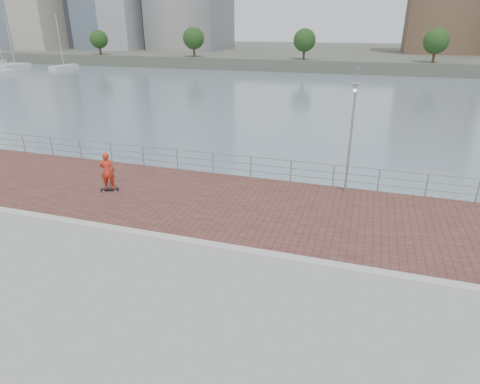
% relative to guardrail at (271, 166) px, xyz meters
% --- Properties ---
extents(water, '(400.00, 400.00, 0.00)m').
position_rel_guardrail_xyz_m(water, '(-0.00, -7.00, -2.69)').
color(water, slate).
rests_on(water, ground).
extents(seawall, '(40.00, 24.00, 2.00)m').
position_rel_guardrail_xyz_m(seawall, '(-0.00, -12.00, -1.69)').
color(seawall, gray).
rests_on(seawall, ground).
extents(brick_lane, '(40.00, 6.80, 0.02)m').
position_rel_guardrail_xyz_m(brick_lane, '(-0.00, -3.40, -0.68)').
color(brick_lane, brown).
rests_on(brick_lane, seawall).
extents(curb, '(40.00, 0.40, 0.06)m').
position_rel_guardrail_xyz_m(curb, '(-0.00, -7.00, -0.66)').
color(curb, '#B7B5AD').
rests_on(curb, seawall).
extents(far_shore, '(320.00, 95.00, 2.50)m').
position_rel_guardrail_xyz_m(far_shore, '(-0.00, 115.50, -1.44)').
color(far_shore, '#4C5142').
rests_on(far_shore, ground).
extents(guardrail, '(39.06, 0.06, 1.13)m').
position_rel_guardrail_xyz_m(guardrail, '(0.00, 0.00, 0.00)').
color(guardrail, '#8C9EA8').
rests_on(guardrail, brick_lane).
extents(street_lamp, '(0.39, 1.13, 5.33)m').
position_rel_guardrail_xyz_m(street_lamp, '(3.69, -0.89, 3.09)').
color(street_lamp, gray).
rests_on(street_lamp, brick_lane).
extents(skateboard, '(0.84, 0.53, 0.10)m').
position_rel_guardrail_xyz_m(skateboard, '(-6.80, -3.77, -0.60)').
color(skateboard, black).
rests_on(skateboard, brick_lane).
extents(skateboarder, '(0.76, 0.65, 1.78)m').
position_rel_guardrail_xyz_m(skateboarder, '(-6.80, -3.77, 0.30)').
color(skateboarder, red).
rests_on(skateboarder, skateboard).
extents(shoreline_trees, '(109.52, 4.78, 6.38)m').
position_rel_guardrail_xyz_m(shoreline_trees, '(-5.94, 70.00, 3.66)').
color(shoreline_trees, '#473323').
rests_on(shoreline_trees, far_shore).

